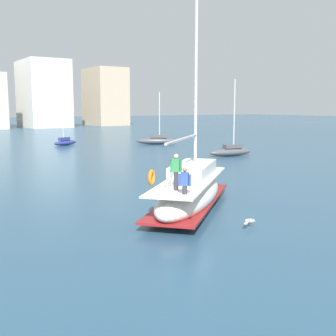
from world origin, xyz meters
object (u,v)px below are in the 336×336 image
(moored_sloop_far, at_px, (65,142))
(seagull, at_px, (249,221))
(moored_sloop_near, at_px, (157,140))
(moored_cutter_left, at_px, (231,151))
(main_sailboat, at_px, (190,190))

(moored_sloop_far, xyz_separation_m, seagull, (-7.09, -41.64, -0.16))
(moored_sloop_near, xyz_separation_m, seagull, (-18.01, -36.22, -0.28))
(moored_sloop_far, bearing_deg, seagull, -99.66)
(moored_cutter_left, bearing_deg, moored_sloop_far, 114.89)
(main_sailboat, distance_m, moored_sloop_near, 36.77)
(main_sailboat, relative_size, moored_sloop_near, 1.65)
(main_sailboat, bearing_deg, seagull, -89.94)
(main_sailboat, distance_m, moored_sloop_far, 38.14)
(main_sailboat, height_order, moored_cutter_left, main_sailboat)
(moored_sloop_near, relative_size, moored_sloop_far, 1.25)
(moored_sloop_far, bearing_deg, moored_sloop_near, -26.38)
(moored_sloop_near, relative_size, seagull, 7.27)
(main_sailboat, relative_size, moored_sloop_far, 2.06)
(moored_sloop_far, bearing_deg, main_sailboat, -100.72)
(main_sailboat, xyz_separation_m, moored_cutter_left, (17.04, 16.03, -0.35))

